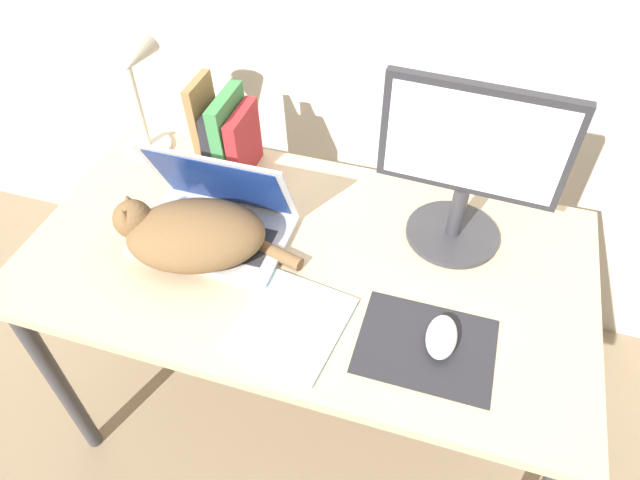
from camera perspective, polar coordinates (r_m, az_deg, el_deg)
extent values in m
cube|color=tan|center=(1.35, -1.39, -1.91)|extent=(1.32, 0.72, 0.03)
cylinder|color=#38383D|center=(1.74, -24.69, -12.80)|extent=(0.04, 0.04, 0.71)
cylinder|color=#38383D|center=(2.02, -15.11, 1.09)|extent=(0.04, 0.04, 0.71)
cylinder|color=#38383D|center=(1.83, 20.70, -6.91)|extent=(0.04, 0.04, 0.71)
cube|color=#B7B7BC|center=(1.40, -10.50, 0.46)|extent=(0.36, 0.23, 0.02)
cube|color=#28282D|center=(1.39, -10.76, 0.42)|extent=(0.29, 0.12, 0.00)
cube|color=#B7B7BC|center=(1.37, -9.97, 5.78)|extent=(0.36, 0.10, 0.21)
cube|color=navy|center=(1.36, -10.03, 5.61)|extent=(0.32, 0.09, 0.19)
ellipsoid|color=brown|center=(1.33, -12.26, 0.51)|extent=(0.37, 0.31, 0.13)
sphere|color=brown|center=(1.37, -18.20, 2.02)|extent=(0.09, 0.09, 0.09)
cone|color=brown|center=(1.37, -18.63, 3.76)|extent=(0.04, 0.04, 0.03)
cone|color=brown|center=(1.33, -19.04, 2.31)|extent=(0.04, 0.04, 0.03)
cylinder|color=brown|center=(1.33, -4.50, -1.30)|extent=(0.14, 0.07, 0.03)
cylinder|color=#333338|center=(1.42, 13.09, 0.66)|extent=(0.23, 0.23, 0.01)
cylinder|color=#333338|center=(1.37, 13.59, 2.83)|extent=(0.04, 0.04, 0.14)
cube|color=#28282D|center=(1.25, 15.15, 9.51)|extent=(0.40, 0.04, 0.26)
cube|color=white|center=(1.24, 15.12, 9.19)|extent=(0.37, 0.02, 0.23)
cube|color=#232328|center=(1.21, 10.54, -10.37)|extent=(0.28, 0.21, 0.00)
ellipsoid|color=silver|center=(1.20, 12.06, -9.45)|extent=(0.06, 0.11, 0.04)
cube|color=olive|center=(1.55, -11.44, 11.27)|extent=(0.03, 0.12, 0.26)
cube|color=#232328|center=(1.56, -10.19, 10.04)|extent=(0.04, 0.14, 0.18)
cube|color=#387A42|center=(1.54, -9.01, 10.42)|extent=(0.04, 0.17, 0.22)
cube|color=maroon|center=(1.53, -7.63, 9.65)|extent=(0.04, 0.16, 0.19)
cylinder|color=beige|center=(1.72, -16.77, 8.99)|extent=(0.13, 0.13, 0.01)
cylinder|color=beige|center=(1.64, -17.95, 13.37)|extent=(0.02, 0.02, 0.30)
cone|color=beige|center=(1.51, -18.36, 17.15)|extent=(0.11, 0.13, 0.14)
cube|color=#99C6E0|center=(1.22, -2.94, -8.28)|extent=(0.25, 0.27, 0.01)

